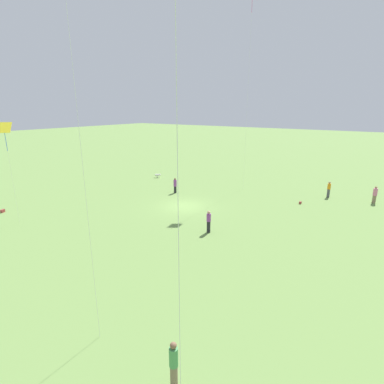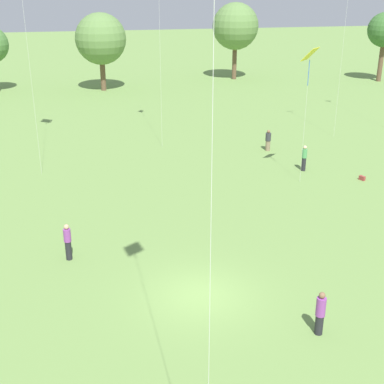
{
  "view_description": "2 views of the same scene",
  "coord_description": "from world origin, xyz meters",
  "px_view_note": "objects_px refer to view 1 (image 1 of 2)",
  "views": [
    {
      "loc": [
        -16.85,
        23.32,
        9.65
      ],
      "look_at": [
        -4.65,
        5.45,
        3.51
      ],
      "focal_mm": 28.0,
      "sensor_mm": 36.0,
      "label": 1
    },
    {
      "loc": [
        -4.14,
        -18.64,
        12.38
      ],
      "look_at": [
        0.27,
        3.25,
        3.36
      ],
      "focal_mm": 50.0,
      "sensor_mm": 36.0,
      "label": 2
    }
  ],
  "objects_px": {
    "person_4": "(329,189)",
    "dog_0": "(158,175)",
    "person_2": "(209,222)",
    "kite_6": "(4,130)",
    "person_8": "(375,195)",
    "kite_1": "(252,9)",
    "person_3": "(175,185)",
    "picnic_bag_1": "(300,203)",
    "person_6": "(174,364)",
    "picnic_bag_2": "(3,211)"
  },
  "relations": [
    {
      "from": "dog_0",
      "to": "person_8",
      "type": "bearing_deg",
      "value": 59.71
    },
    {
      "from": "kite_6",
      "to": "picnic_bag_1",
      "type": "height_order",
      "value": "kite_6"
    },
    {
      "from": "kite_6",
      "to": "person_2",
      "type": "bearing_deg",
      "value": 26.65
    },
    {
      "from": "kite_1",
      "to": "person_8",
      "type": "bearing_deg",
      "value": -46.33
    },
    {
      "from": "dog_0",
      "to": "person_6",
      "type": "bearing_deg",
      "value": 3.33
    },
    {
      "from": "kite_6",
      "to": "dog_0",
      "type": "bearing_deg",
      "value": 93.64
    },
    {
      "from": "person_4",
      "to": "kite_1",
      "type": "distance_m",
      "value": 21.07
    },
    {
      "from": "person_8",
      "to": "picnic_bag_2",
      "type": "relative_size",
      "value": 4.07
    },
    {
      "from": "person_3",
      "to": "picnic_bag_1",
      "type": "bearing_deg",
      "value": 109.05
    },
    {
      "from": "person_2",
      "to": "person_8",
      "type": "distance_m",
      "value": 19.24
    },
    {
      "from": "kite_1",
      "to": "picnic_bag_2",
      "type": "xyz_separation_m",
      "value": [
        15.23,
        20.97,
        -19.52
      ]
    },
    {
      "from": "person_8",
      "to": "kite_1",
      "type": "xyz_separation_m",
      "value": [
        13.78,
        2.29,
        18.76
      ]
    },
    {
      "from": "person_2",
      "to": "dog_0",
      "type": "distance_m",
      "value": 20.39
    },
    {
      "from": "person_2",
      "to": "picnic_bag_1",
      "type": "distance_m",
      "value": 12.38
    },
    {
      "from": "kite_1",
      "to": "picnic_bag_2",
      "type": "distance_m",
      "value": 32.44
    },
    {
      "from": "kite_1",
      "to": "kite_6",
      "type": "height_order",
      "value": "kite_1"
    },
    {
      "from": "person_6",
      "to": "person_3",
      "type": "bearing_deg",
      "value": 172.55
    },
    {
      "from": "person_2",
      "to": "picnic_bag_1",
      "type": "height_order",
      "value": "person_2"
    },
    {
      "from": "dog_0",
      "to": "kite_6",
      "type": "bearing_deg",
      "value": -34.0
    },
    {
      "from": "person_2",
      "to": "person_8",
      "type": "xyz_separation_m",
      "value": [
        -10.32,
        -16.24,
        -0.02
      ]
    },
    {
      "from": "kite_6",
      "to": "person_3",
      "type": "bearing_deg",
      "value": 69.78
    },
    {
      "from": "person_4",
      "to": "person_6",
      "type": "distance_m",
      "value": 28.28
    },
    {
      "from": "person_2",
      "to": "person_8",
      "type": "bearing_deg",
      "value": -76.51
    },
    {
      "from": "picnic_bag_2",
      "to": "person_8",
      "type": "bearing_deg",
      "value": -141.28
    },
    {
      "from": "person_4",
      "to": "picnic_bag_2",
      "type": "relative_size",
      "value": 3.99
    },
    {
      "from": "person_6",
      "to": "picnic_bag_2",
      "type": "xyz_separation_m",
      "value": [
        24.82,
        -5.45,
        -0.83
      ]
    },
    {
      "from": "person_6",
      "to": "dog_0",
      "type": "distance_m",
      "value": 33.45
    },
    {
      "from": "person_2",
      "to": "kite_1",
      "type": "distance_m",
      "value": 23.62
    },
    {
      "from": "person_6",
      "to": "kite_6",
      "type": "xyz_separation_m",
      "value": [
        20.71,
        -4.96,
        6.92
      ]
    },
    {
      "from": "person_2",
      "to": "person_6",
      "type": "relative_size",
      "value": 0.95
    },
    {
      "from": "person_6",
      "to": "kite_1",
      "type": "bearing_deg",
      "value": 155.19
    },
    {
      "from": "person_3",
      "to": "dog_0",
      "type": "xyz_separation_m",
      "value": [
        6.88,
        -4.93,
        -0.52
      ]
    },
    {
      "from": "dog_0",
      "to": "picnic_bag_2",
      "type": "bearing_deg",
      "value": -45.89
    },
    {
      "from": "dog_0",
      "to": "person_2",
      "type": "bearing_deg",
      "value": 13.75
    },
    {
      "from": "person_4",
      "to": "dog_0",
      "type": "distance_m",
      "value": 22.26
    },
    {
      "from": "person_2",
      "to": "picnic_bag_1",
      "type": "xyz_separation_m",
      "value": [
        -4.05,
        -11.67,
        -0.8
      ]
    },
    {
      "from": "person_4",
      "to": "picnic_bag_2",
      "type": "distance_m",
      "value": 33.6
    },
    {
      "from": "person_4",
      "to": "dog_0",
      "type": "relative_size",
      "value": 2.33
    },
    {
      "from": "person_3",
      "to": "person_6",
      "type": "height_order",
      "value": "person_6"
    },
    {
      "from": "person_3",
      "to": "picnic_bag_1",
      "type": "xyz_separation_m",
      "value": [
        -13.23,
        -4.05,
        -0.78
      ]
    },
    {
      "from": "person_6",
      "to": "person_8",
      "type": "height_order",
      "value": "person_6"
    },
    {
      "from": "person_6",
      "to": "dog_0",
      "type": "bearing_deg",
      "value": 176.81
    },
    {
      "from": "person_2",
      "to": "kite_6",
      "type": "height_order",
      "value": "kite_6"
    },
    {
      "from": "person_2",
      "to": "kite_6",
      "type": "bearing_deg",
      "value": 73.18
    },
    {
      "from": "picnic_bag_2",
      "to": "person_2",
      "type": "bearing_deg",
      "value": -159.42
    },
    {
      "from": "dog_0",
      "to": "picnic_bag_1",
      "type": "xyz_separation_m",
      "value": [
        -20.11,
        0.88,
        -0.25
      ]
    },
    {
      "from": "person_3",
      "to": "dog_0",
      "type": "bearing_deg",
      "value": -123.58
    },
    {
      "from": "person_6",
      "to": "picnic_bag_1",
      "type": "relative_size",
      "value": 7.35
    },
    {
      "from": "person_2",
      "to": "person_3",
      "type": "height_order",
      "value": "person_2"
    },
    {
      "from": "person_3",
      "to": "kite_1",
      "type": "bearing_deg",
      "value": 139.93
    }
  ]
}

